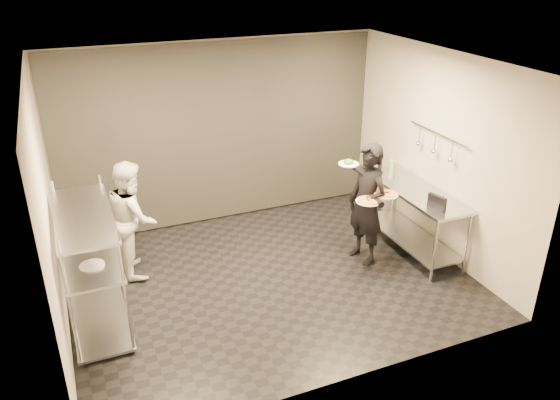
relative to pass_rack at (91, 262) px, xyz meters
name	(u,v)px	position (x,y,z in m)	size (l,w,h in m)	color
room_shell	(238,151)	(2.15, 1.18, 0.63)	(5.00, 4.00, 2.80)	black
pass_rack	(91,262)	(0.00, 0.00, 0.00)	(0.60, 1.60, 1.50)	#B6B8BD
prep_counter	(413,209)	(4.33, 0.00, -0.14)	(0.60, 1.80, 0.92)	#B6B8BD
utensil_rail	(435,144)	(4.58, 0.00, 0.78)	(0.07, 1.20, 0.31)	#B6B8BD
waiter	(367,204)	(3.55, -0.02, 0.08)	(0.62, 0.40, 1.69)	black
chef	(132,218)	(0.60, 0.92, 0.01)	(0.76, 0.59, 1.56)	silver
pizza_plate_near	(368,201)	(3.43, -0.23, 0.24)	(0.32, 0.32, 0.05)	white
pizza_plate_far	(386,194)	(3.70, -0.23, 0.29)	(0.31, 0.31, 0.05)	white
salad_plate	(349,163)	(3.43, 0.33, 0.57)	(0.28, 0.28, 0.07)	white
pos_monitor	(437,202)	(4.21, -0.62, 0.25)	(0.05, 0.26, 0.19)	black
bottle_green	(392,169)	(4.25, 0.49, 0.29)	(0.08, 0.08, 0.27)	gray
bottle_clear	(394,169)	(4.33, 0.55, 0.25)	(0.06, 0.06, 0.20)	gray
bottle_dark	(380,164)	(4.25, 0.80, 0.26)	(0.06, 0.06, 0.21)	black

